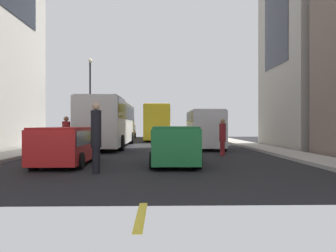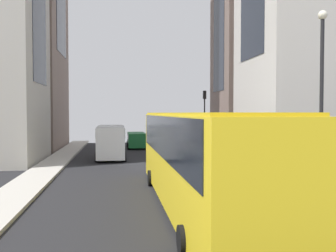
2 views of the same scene
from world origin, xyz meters
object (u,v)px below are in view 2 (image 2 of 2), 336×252
streetcar_yellow (194,152)px  car_red_1 (178,139)px  pedestrian_walking_far (108,141)px  pedestrian_crossing_near (160,134)px  traffic_light_near_corner (205,107)px  delivery_van_white (111,140)px  car_green_2 (136,139)px  pedestrian_waiting_curb (194,139)px  city_bus_white (203,134)px

streetcar_yellow → car_red_1: size_ratio=3.15×
car_red_1 → pedestrian_walking_far: pedestrian_walking_far is taller
pedestrian_crossing_near → traffic_light_near_corner: bearing=-111.4°
pedestrian_crossing_near → car_red_1: bearing=-164.6°
pedestrian_crossing_near → delivery_van_white: bearing=138.3°
pedestrian_walking_far → car_green_2: bearing=37.4°
streetcar_yellow → pedestrian_walking_far: 20.73m
car_red_1 → pedestrian_waiting_curb: (-0.94, 3.35, 0.18)m
city_bus_white → car_green_2: 12.34m
car_green_2 → traffic_light_near_corner: bearing=-164.3°
delivery_van_white → pedestrian_crossing_near: delivery_van_white is taller
pedestrian_waiting_curb → traffic_light_near_corner: 6.80m
delivery_van_white → car_red_1: size_ratio=1.12×
pedestrian_crossing_near → traffic_light_near_corner: traffic_light_near_corner is taller
city_bus_white → pedestrian_crossing_near: (1.53, -14.02, -0.74)m
car_red_1 → traffic_light_near_corner: (-3.27, -2.21, 3.33)m
car_green_2 → car_red_1: bearing=179.0°
car_green_2 → pedestrian_crossing_near: size_ratio=1.89×
pedestrian_walking_far → delivery_van_white: bearing=-105.6°
car_green_2 → traffic_light_near_corner: traffic_light_near_corner is taller
car_red_1 → pedestrian_waiting_curb: 3.49m
car_red_1 → traffic_light_near_corner: traffic_light_near_corner is taller
streetcar_yellow → car_green_2: size_ratio=3.29×
car_green_2 → pedestrian_crossing_near: bearing=-137.5°
car_green_2 → pedestrian_walking_far: 4.93m
city_bus_white → delivery_van_white: (6.67, -2.58, -0.50)m
city_bus_white → pedestrian_walking_far: 10.23m
car_green_2 → pedestrian_crossing_near: 3.67m
pedestrian_waiting_curb → pedestrian_crossing_near: (2.58, -5.89, 0.18)m
pedestrian_walking_far → traffic_light_near_corner: bearing=12.1°
city_bus_white → car_green_2: (4.22, -11.55, -1.09)m
city_bus_white → traffic_light_near_corner: bearing=-103.9°
streetcar_yellow → pedestrian_waiting_curb: (-4.42, -21.07, -1.04)m
pedestrian_waiting_curb → pedestrian_crossing_near: 6.44m
pedestrian_crossing_near → pedestrian_waiting_curb: bearing=-173.9°
pedestrian_crossing_near → pedestrian_walking_far: pedestrian_crossing_near is taller
city_bus_white → delivery_van_white: city_bus_white is taller
streetcar_yellow → car_red_1: streetcar_yellow is taller
pedestrian_crossing_near → pedestrian_walking_far: 8.52m
traffic_light_near_corner → city_bus_white: bearing=76.1°
streetcar_yellow → pedestrian_walking_far: bearing=-80.0°
pedestrian_waiting_curb → pedestrian_crossing_near: pedestrian_crossing_near is taller
pedestrian_walking_far → pedestrian_crossing_near: bearing=31.5°
pedestrian_waiting_curb → pedestrian_walking_far: bearing=-42.8°
car_red_1 → car_green_2: bearing=-1.0°
streetcar_yellow → delivery_van_white: 15.88m
pedestrian_walking_far → streetcar_yellow: bearing=-99.0°
delivery_van_white → pedestrian_walking_far: bearing=-86.6°
city_bus_white → traffic_light_near_corner: (-3.39, -13.68, 2.21)m
car_red_1 → pedestrian_crossing_near: (1.64, -2.54, 0.37)m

